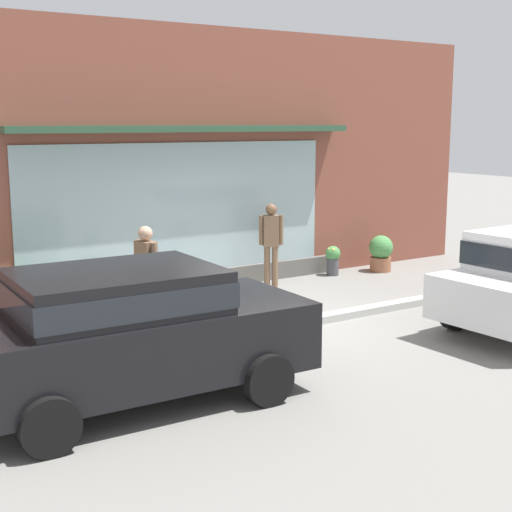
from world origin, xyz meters
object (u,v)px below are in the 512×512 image
Objects in this scene: potted_plant_near_hydrant at (22,293)px; potted_plant_window_right at (381,253)px; parked_car_black at (129,328)px; pedestrian_passerby at (271,239)px; fire_hydrant at (185,293)px; potted_plant_low_front at (333,259)px; pedestrian_with_handbag at (147,271)px.

potted_plant_near_hydrant is 1.19× the size of potted_plant_window_right.
pedestrian_passerby is at bearing 42.55° from parked_car_black.
fire_hydrant reaches higher than potted_plant_window_right.
fire_hydrant is at bearing 57.32° from pedestrian_passerby.
pedestrian_passerby is (2.66, 1.50, 0.44)m from fire_hydrant.
parked_car_black reaches higher than potted_plant_near_hydrant.
pedestrian_passerby is at bearing 29.49° from fire_hydrant.
potted_plant_near_hydrant is at bearing -177.71° from potted_plant_low_front.
pedestrian_with_handbag is (-0.70, -0.13, 0.45)m from fire_hydrant.
fire_hydrant is 5.72m from potted_plant_window_right.
pedestrian_with_handbag is at bearing 62.76° from parked_car_black.
pedestrian_passerby is at bearing 179.95° from potted_plant_window_right.
potted_plant_near_hydrant is at bearing -148.06° from pedestrian_with_handbag.
fire_hydrant is 1.27× the size of potted_plant_window_right.
parked_car_black is at bearing -128.39° from fire_hydrant.
parked_car_black is 4.37× the size of potted_plant_near_hydrant.
potted_plant_low_front is (1.73, 0.23, -0.61)m from pedestrian_passerby.
potted_plant_near_hydrant is at bearing -179.79° from potted_plant_window_right.
potted_plant_low_front is at bearing 35.46° from parked_car_black.
pedestrian_with_handbag is 2.65× the size of potted_plant_low_front.
parked_car_black reaches higher than potted_plant_window_right.
parked_car_black is at bearing -88.81° from potted_plant_near_hydrant.
parked_car_black is at bearing -146.10° from potted_plant_low_front.
potted_plant_near_hydrant is 7.66m from potted_plant_window_right.
fire_hydrant is at bearing 53.18° from parked_car_black.
pedestrian_with_handbag is 0.41× the size of parked_car_black.
parked_car_black reaches higher than fire_hydrant.
pedestrian_with_handbag reaches higher than potted_plant_window_right.
potted_plant_near_hydrant is (-0.08, 4.07, -0.38)m from parked_car_black.
potted_plant_near_hydrant is (-2.14, 1.48, -0.01)m from fire_hydrant.
potted_plant_window_right is (6.22, 1.63, -0.56)m from pedestrian_with_handbag.
fire_hydrant is 0.60× the size of pedestrian_with_handbag.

